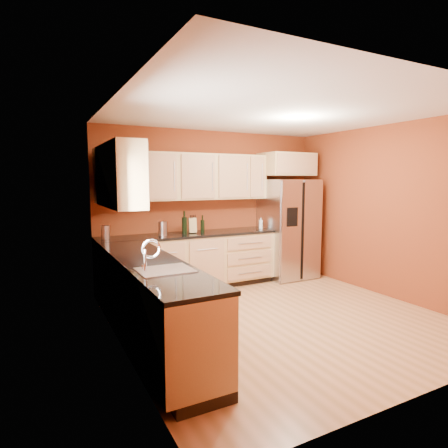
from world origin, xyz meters
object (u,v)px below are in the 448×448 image
at_px(canister_left, 105,232).
at_px(wine_bottle_a, 184,222).
at_px(refrigerator, 288,229).
at_px(soap_dispenser, 261,223).
at_px(knife_block, 192,226).

xyz_separation_m(canister_left, wine_bottle_a, (1.21, -0.03, 0.08)).
distance_m(canister_left, wine_bottle_a, 1.22).
height_order(refrigerator, canister_left, refrigerator).
bearing_deg(refrigerator, soap_dispenser, 174.12).
distance_m(knife_block, soap_dispenser, 1.28).
distance_m(refrigerator, knife_block, 1.84).
bearing_deg(soap_dispenser, canister_left, 179.34).
bearing_deg(refrigerator, canister_left, 178.44).
bearing_deg(refrigerator, wine_bottle_a, 178.28).
relative_size(canister_left, soap_dispenser, 1.06).
height_order(canister_left, knife_block, knife_block).
relative_size(refrigerator, canister_left, 9.00).
xyz_separation_m(refrigerator, wine_bottle_a, (-1.99, 0.06, 0.21)).
height_order(refrigerator, knife_block, refrigerator).
bearing_deg(knife_block, refrigerator, 9.93).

